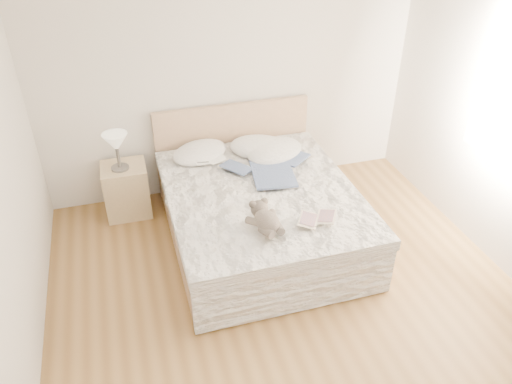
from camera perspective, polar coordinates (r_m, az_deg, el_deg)
floor at (r=4.21m, az=5.12°, el=-14.58°), size 4.00×4.50×0.00m
wall_back at (r=5.28m, az=-3.07°, el=13.71°), size 4.00×0.02×2.70m
bed at (r=4.85m, az=0.30°, el=-2.10°), size 1.72×2.14×1.00m
nightstand at (r=5.37m, az=-14.57°, el=0.24°), size 0.46×0.41×0.56m
table_lamp at (r=5.07m, az=-15.71°, el=5.29°), size 0.28×0.28×0.39m
pillow_left at (r=5.18m, az=-6.43°, el=4.55°), size 0.72×0.63×0.18m
pillow_middle at (r=5.25m, az=0.54°, el=5.13°), size 0.79×0.71×0.20m
pillow_right at (r=5.17m, az=2.16°, el=4.67°), size 0.78×0.69×0.19m
blouse at (r=4.83m, az=1.90°, el=2.28°), size 0.71×0.74×0.02m
photo_book at (r=5.07m, az=-5.50°, el=3.78°), size 0.36×0.27×0.02m
childrens_book at (r=4.22m, az=7.01°, el=-3.07°), size 0.39×0.36×0.02m
teddy_bear at (r=4.06m, az=1.25°, el=-4.10°), size 0.31×0.39×0.18m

